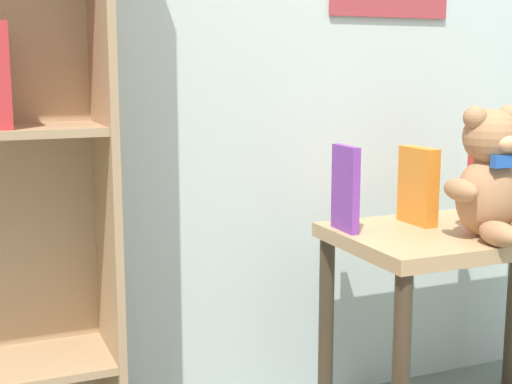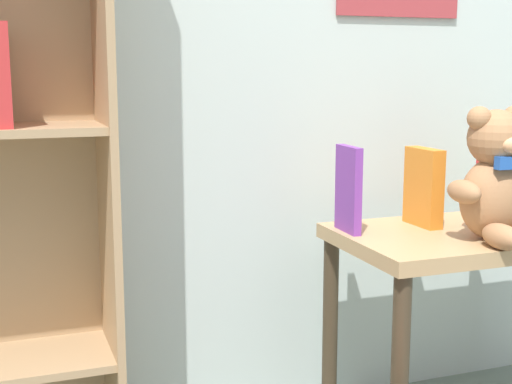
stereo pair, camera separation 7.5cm
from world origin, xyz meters
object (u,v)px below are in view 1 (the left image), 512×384
object	(u,v)px
book_standing_orange	(418,186)
teddy_bear	(492,178)
book_standing_red	(485,180)
book_standing_purple	(345,189)
display_table	(469,260)

from	to	relation	value
book_standing_orange	teddy_bear	bearing A→B (deg)	-70.30
book_standing_orange	book_standing_red	bearing A→B (deg)	-2.12
book_standing_red	book_standing_purple	bearing A→B (deg)	177.83
book_standing_purple	book_standing_orange	size ratio (longest dim) A/B	1.07
display_table	teddy_bear	world-z (taller)	teddy_bear
book_standing_orange	book_standing_red	xyz separation A→B (m)	(0.21, -0.00, 0.00)
book_standing_purple	book_standing_red	distance (m)	0.42
book_standing_purple	book_standing_red	size ratio (longest dim) A/B	1.04
display_table	book_standing_orange	xyz separation A→B (m)	(-0.11, 0.08, 0.18)
teddy_bear	book_standing_orange	size ratio (longest dim) A/B	1.57
book_standing_purple	teddy_bear	bearing A→B (deg)	-32.03
book_standing_orange	book_standing_red	world-z (taller)	book_standing_red
book_standing_purple	book_standing_red	bearing A→B (deg)	1.11
book_standing_orange	book_standing_red	size ratio (longest dim) A/B	0.97
display_table	book_standing_orange	world-z (taller)	book_standing_orange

